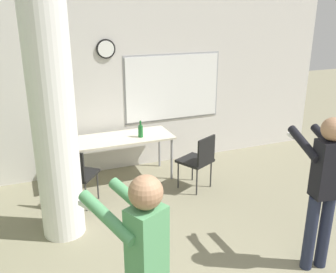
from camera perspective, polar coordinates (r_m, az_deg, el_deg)
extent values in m
cube|color=silver|center=(6.26, -8.35, 7.25)|extent=(8.00, 0.12, 2.80)
cylinder|color=black|center=(6.06, -9.46, 13.04)|extent=(0.30, 0.03, 0.30)
cylinder|color=white|center=(6.05, -9.42, 13.02)|extent=(0.26, 0.01, 0.25)
cube|color=#99999E|center=(6.53, 0.73, 7.49)|extent=(1.75, 0.01, 1.16)
cube|color=white|center=(6.52, 0.75, 7.48)|extent=(1.69, 0.02, 1.10)
cylinder|color=white|center=(4.44, -16.96, 1.66)|extent=(0.51, 0.51, 2.80)
cube|color=beige|center=(5.92, -7.62, -0.31)|extent=(1.72, 0.67, 0.03)
cylinder|color=gray|center=(5.67, -14.58, -5.66)|extent=(0.04, 0.04, 0.70)
cylinder|color=gray|center=(6.04, 0.55, -3.44)|extent=(0.04, 0.04, 0.70)
cylinder|color=gray|center=(6.18, -15.32, -3.62)|extent=(0.04, 0.04, 0.70)
cylinder|color=gray|center=(6.52, -1.32, -1.69)|extent=(0.04, 0.04, 0.70)
cylinder|color=#1E6B2D|center=(5.88, -4.20, 0.78)|extent=(0.08, 0.08, 0.19)
cylinder|color=#1E6B2D|center=(5.84, -4.23, 2.03)|extent=(0.03, 0.03, 0.08)
cube|color=black|center=(5.73, 4.12, -3.69)|extent=(0.59, 0.59, 0.04)
cube|color=black|center=(5.54, 5.86, -2.13)|extent=(0.37, 0.20, 0.40)
cylinder|color=#333333|center=(6.06, 3.75, -4.80)|extent=(0.02, 0.02, 0.43)
cylinder|color=#333333|center=(5.80, 1.56, -5.90)|extent=(0.02, 0.02, 0.43)
cylinder|color=#333333|center=(5.87, 6.54, -5.73)|extent=(0.02, 0.02, 0.43)
cylinder|color=#333333|center=(5.60, 4.41, -6.91)|extent=(0.02, 0.02, 0.43)
cube|color=black|center=(5.42, -13.37, -5.62)|extent=(0.62, 0.62, 0.04)
cube|color=black|center=(5.17, -14.64, -4.31)|extent=(0.33, 0.27, 0.40)
cylinder|color=#333333|center=(5.58, -10.66, -7.33)|extent=(0.02, 0.02, 0.43)
cylinder|color=#333333|center=(5.74, -13.92, -6.80)|extent=(0.02, 0.02, 0.43)
cylinder|color=#333333|center=(5.30, -12.38, -8.97)|extent=(0.02, 0.02, 0.43)
cylinder|color=#333333|center=(5.46, -15.76, -8.35)|extent=(0.02, 0.02, 0.43)
cube|color=#4C8C59|center=(2.63, -3.23, -16.48)|extent=(0.31, 0.28, 0.60)
sphere|color=#997051|center=(2.41, -3.42, -8.48)|extent=(0.23, 0.23, 0.23)
cylinder|color=#4C8C59|center=(2.75, -4.85, -9.99)|extent=(0.31, 0.52, 0.24)
cylinder|color=#4C8C59|center=(2.60, -9.29, -12.06)|extent=(0.31, 0.52, 0.24)
cube|color=white|center=(2.77, -12.47, -10.15)|extent=(0.09, 0.13, 0.04)
cylinder|color=#1E2338|center=(4.41, 22.75, -13.20)|extent=(0.12, 0.12, 0.85)
cylinder|color=#1E2338|center=(4.32, 20.86, -13.63)|extent=(0.12, 0.12, 0.85)
cube|color=black|center=(4.03, 23.09, -4.61)|extent=(0.28, 0.23, 0.60)
sphere|color=#997051|center=(3.89, 23.88, 1.02)|extent=(0.23, 0.23, 0.23)
cylinder|color=black|center=(4.22, 23.12, -0.71)|extent=(0.18, 0.54, 0.24)
cylinder|color=black|center=(4.07, 19.97, -1.01)|extent=(0.18, 0.54, 0.24)
cube|color=white|center=(4.26, 18.30, 0.13)|extent=(0.06, 0.13, 0.04)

